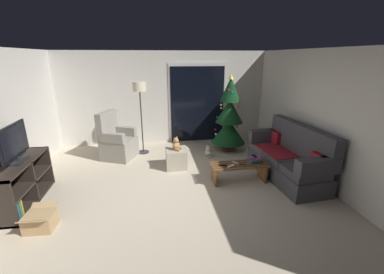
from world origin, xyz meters
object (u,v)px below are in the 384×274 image
couch (289,158)px  television (14,143)px  remote_silver (236,163)px  floor_lamp (140,94)px  ottoman (176,159)px  armchair (117,142)px  remote_graphite (242,164)px  remote_black (223,165)px  teddy_bear_honey (176,144)px  book_stack (254,160)px  christmas_tree (229,118)px  remote_white (231,166)px  media_shelf (20,185)px  teddy_bear_cream_by_tree (208,152)px  cardboard_box_open_near_shelf (40,221)px  cell_phone (254,156)px  coffee_table (239,170)px

couch → television: television is taller
remote_silver → floor_lamp: 2.81m
floor_lamp → ottoman: floor_lamp is taller
armchair → remote_graphite: bearing=-33.2°
remote_black → teddy_bear_honey: teddy_bear_honey is taller
book_stack → christmas_tree: bearing=90.4°
remote_white → couch: bearing=-114.4°
book_stack → armchair: armchair is taller
remote_silver → media_shelf: bearing=144.4°
christmas_tree → teddy_bear_cream_by_tree: christmas_tree is taller
remote_black → teddy_bear_cream_by_tree: size_ratio=0.55×
book_stack → christmas_tree: christmas_tree is taller
remote_white → remote_silver: size_ratio=1.00×
teddy_bear_honey → cardboard_box_open_near_shelf: 2.78m
couch → cardboard_box_open_near_shelf: size_ratio=3.96×
remote_white → floor_lamp: size_ratio=0.09×
armchair → television: size_ratio=1.34×
christmas_tree → couch: bearing=-65.9°
remote_graphite → christmas_tree: size_ratio=0.08×
armchair → cardboard_box_open_near_shelf: bearing=-106.8°
christmas_tree → teddy_bear_honey: christmas_tree is taller
cell_phone → media_shelf: 4.13m
cell_phone → armchair: (-2.80, 1.58, -0.10)m
teddy_bear_cream_by_tree → book_stack: bearing=-64.9°
teddy_bear_cream_by_tree → cardboard_box_open_near_shelf: (-2.95, -2.27, 0.01)m
television → teddy_bear_cream_by_tree: (3.46, 1.50, -0.94)m
ottoman → christmas_tree: bearing=31.0°
couch → christmas_tree: 1.88m
remote_black → couch: bearing=122.9°
remote_white → cell_phone: cell_phone is taller
christmas_tree → cell_phone: bearing=-89.6°
couch → christmas_tree: bearing=114.1°
remote_black → floor_lamp: floor_lamp is taller
cell_phone → cardboard_box_open_near_shelf: size_ratio=0.29×
ottoman → teddy_bear_cream_by_tree: size_ratio=1.54×
cell_phone → teddy_bear_cream_by_tree: (-0.62, 1.31, -0.38)m
cell_phone → television: (-4.08, -0.20, 0.56)m
couch → book_stack: couch is taller
couch → remote_graphite: bearing=-176.1°
book_stack → christmas_tree: 1.73m
cell_phone → cardboard_box_open_near_shelf: (-3.57, -0.97, -0.37)m
cardboard_box_open_near_shelf → teddy_bear_honey: bearing=39.6°
remote_black → remote_white: size_ratio=1.00×
floor_lamp → cardboard_box_open_near_shelf: 3.40m
remote_graphite → cell_phone: cell_phone is taller
armchair → remote_silver: bearing=-32.9°
remote_black → media_shelf: size_ratio=0.11×
remote_white → christmas_tree: (0.50, 1.79, 0.48)m
television → coffee_table: bearing=2.5°
remote_black → cell_phone: 0.66m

